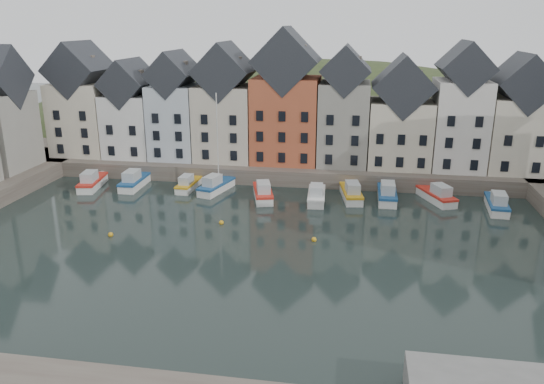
# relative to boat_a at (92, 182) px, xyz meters

# --- Properties ---
(ground) EXTENTS (260.00, 260.00, 0.00)m
(ground) POSITION_rel_boat_a_xyz_m (23.50, -17.76, -0.75)
(ground) COLOR black
(ground) RESTS_ON ground
(far_quay) EXTENTS (90.00, 16.00, 2.00)m
(far_quay) POSITION_rel_boat_a_xyz_m (23.50, 12.24, 0.25)
(far_quay) COLOR #4F443C
(far_quay) RESTS_ON ground
(hillside) EXTENTS (153.60, 70.40, 64.00)m
(hillside) POSITION_rel_boat_a_xyz_m (23.51, 38.24, -18.71)
(hillside) COLOR #2B391C
(hillside) RESTS_ON ground
(far_terrace) EXTENTS (72.37, 8.16, 17.78)m
(far_terrace) POSITION_rel_boat_a_xyz_m (26.71, 10.24, 8.12)
(far_terrace) COLOR beige
(far_terrace) RESTS_ON far_quay
(mooring_buoys) EXTENTS (20.50, 5.50, 0.50)m
(mooring_buoys) POSITION_rel_boat_a_xyz_m (19.50, -12.43, -0.60)
(mooring_buoys) COLOR gold
(mooring_buoys) RESTS_ON ground
(boat_a) EXTENTS (3.05, 6.83, 2.53)m
(boat_a) POSITION_rel_boat_a_xyz_m (0.00, 0.00, 0.00)
(boat_a) COLOR silver
(boat_a) RESTS_ON ground
(boat_b) EXTENTS (2.30, 6.84, 2.61)m
(boat_b) POSITION_rel_boat_a_xyz_m (5.25, 1.13, 0.02)
(boat_b) COLOR silver
(boat_b) RESTS_ON ground
(boat_c) EXTENTS (2.00, 5.75, 2.18)m
(boat_c) POSITION_rel_boat_a_xyz_m (12.33, 1.35, -0.10)
(boat_c) COLOR silver
(boat_c) RESTS_ON ground
(boat_d) EXTENTS (3.58, 6.77, 12.37)m
(boat_d) POSITION_rel_boat_a_xyz_m (16.02, 0.92, 0.05)
(boat_d) COLOR silver
(boat_d) RESTS_ON ground
(boat_e) EXTENTS (3.60, 6.81, 2.50)m
(boat_e) POSITION_rel_boat_a_xyz_m (22.34, -0.85, -0.01)
(boat_e) COLOR silver
(boat_e) RESTS_ON ground
(boat_f) EXTENTS (2.29, 6.43, 2.43)m
(boat_f) POSITION_rel_boat_a_xyz_m (28.74, -0.80, -0.03)
(boat_f) COLOR silver
(boat_f) RESTS_ON ground
(boat_g) EXTENTS (3.07, 6.79, 2.51)m
(boat_g) POSITION_rel_boat_a_xyz_m (32.78, 0.71, -0.01)
(boat_g) COLOR silver
(boat_g) RESTS_ON ground
(boat_h) EXTENTS (2.19, 6.91, 2.65)m
(boat_h) POSITION_rel_boat_a_xyz_m (36.97, 0.92, 0.03)
(boat_h) COLOR silver
(boat_h) RESTS_ON ground
(boat_i) EXTENTS (4.32, 6.69, 2.47)m
(boat_i) POSITION_rel_boat_a_xyz_m (42.77, 1.42, -0.02)
(boat_i) COLOR silver
(boat_i) RESTS_ON ground
(boat_j) EXTENTS (2.53, 6.56, 2.46)m
(boat_j) POSITION_rel_boat_a_xyz_m (49.01, -0.63, -0.02)
(boat_j) COLOR silver
(boat_j) RESTS_ON ground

